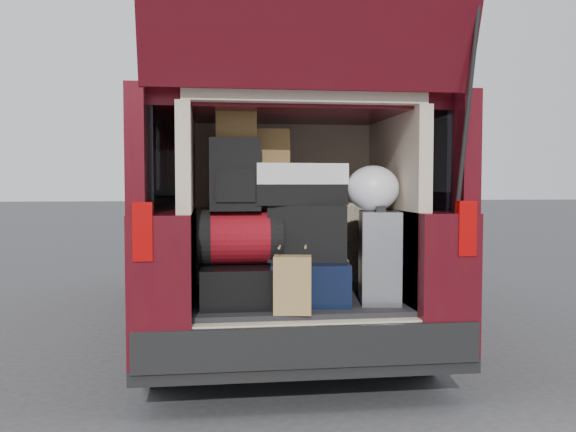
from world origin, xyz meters
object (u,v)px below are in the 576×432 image
black_soft_case (307,232)px  twotone_duffel (298,184)px  black_hardshell (235,284)px  red_duffel (240,237)px  silver_roller (379,257)px  backpack (235,175)px  navy_hardshell (309,280)px  kraft_bag (293,285)px

black_soft_case → twotone_duffel: twotone_duffel is taller
black_hardshell → red_duffel: 0.28m
silver_roller → backpack: backpack is taller
black_soft_case → navy_hardshell: bearing=-19.7°
silver_roller → twotone_duffel: twotone_duffel is taller
kraft_bag → twotone_duffel: bearing=87.2°
kraft_bag → backpack: (-0.30, 0.32, 0.61)m
black_soft_case → backpack: bearing=-166.1°
navy_hardshell → twotone_duffel: (-0.06, 0.03, 0.59)m
black_hardshell → kraft_bag: size_ratio=1.80×
red_duffel → twotone_duffel: (0.36, 0.02, 0.32)m
navy_hardshell → black_soft_case: 0.29m
silver_roller → red_duffel: 0.85m
black_soft_case → kraft_bag: bearing=-102.7°
kraft_bag → black_soft_case: black_soft_case is taller
black_hardshell → black_soft_case: size_ratio=1.22×
black_hardshell → navy_hardshell: navy_hardshell is taller
kraft_bag → red_duffel: size_ratio=0.64×
twotone_duffel → red_duffel: bearing=178.6°
black_hardshell → navy_hardshell: size_ratio=1.01×
black_soft_case → backpack: (-0.44, -0.05, 0.35)m
navy_hardshell → kraft_bag: (-0.15, -0.36, 0.04)m
black_hardshell → kraft_bag: kraft_bag is taller
red_duffel → backpack: (-0.03, -0.05, 0.37)m
kraft_bag → twotone_duffel: 0.68m
backpack → twotone_duffel: (0.39, 0.07, -0.06)m
navy_hardshell → kraft_bag: kraft_bag is taller
black_hardshell → backpack: backpack is taller
red_duffel → kraft_bag: bearing=-53.4°
navy_hardshell → twotone_duffel: bearing=160.7°
silver_roller → kraft_bag: size_ratio=1.73×
kraft_bag → black_soft_case: size_ratio=0.68×
navy_hardshell → backpack: 0.78m
black_hardshell → red_duffel: size_ratio=1.15×
silver_roller → black_hardshell: bearing=-175.1°
black_hardshell → black_soft_case: bearing=3.5°
silver_roller → black_soft_case: 0.46m
navy_hardshell → silver_roller: size_ratio=1.03×
navy_hardshell → silver_roller: (0.41, -0.10, 0.15)m
backpack → silver_roller: bearing=-3.6°
navy_hardshell → red_duffel: 0.50m
black_hardshell → navy_hardshell: 0.45m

